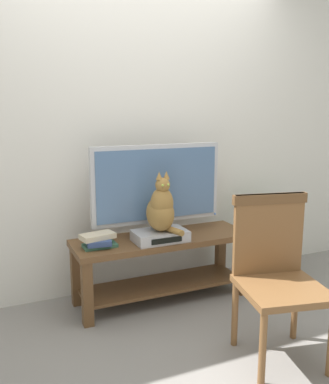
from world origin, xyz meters
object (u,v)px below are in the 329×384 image
Objects in this scene: cat at (161,209)px; potted_plant at (276,230)px; tv_stand at (162,256)px; wooden_chair at (276,267)px; book_stack at (99,240)px; tv at (157,186)px; media_box at (160,236)px.

cat is 1.15m from potted_plant.
tv_stand is at bearing 63.94° from cat.
book_stack is (-0.83, 0.89, 0.01)m from wooden_chair.
tv reaches higher than media_box.
cat is 0.46× the size of wooden_chair.
book_stack is at bearing -179.22° from potted_plant.
tv is 0.38m from media_box.
media_box is 0.45m from book_stack.
cat is 0.66× the size of potted_plant.
tv is at bearing 74.11° from media_box.
tv is at bearing 108.06° from wooden_chair.
media_box reaches higher than tv_stand.
wooden_chair is at bearing -128.52° from potted_plant.
potted_plant is at bearing 51.48° from wooden_chair.
tv is (0.00, 0.09, 0.53)m from tv_stand.
book_stack is 0.38× the size of potted_plant.
cat reaches higher than potted_plant.
tv reaches higher than tv_stand.
tv_stand is at bearing 59.97° from media_box.
book_stack is (-0.45, 0.05, 0.01)m from media_box.
potted_plant is at bearing -1.16° from tv_stand.
tv is at bearing 75.50° from cat.
media_box is (-0.05, -0.09, 0.20)m from tv_stand.
book_stack is (-0.50, -0.13, -0.32)m from tv.
media_box is 0.58× the size of potted_plant.
potted_plant is at bearing 0.78° from book_stack.
tv is 1.15m from potted_plant.
book_stack is (-0.50, -0.04, 0.21)m from tv_stand.
wooden_chair reaches higher than tv_stand.
book_stack is at bearing 133.26° from wooden_chair.
tv reaches higher than cat.
book_stack is at bearing -175.16° from tv_stand.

